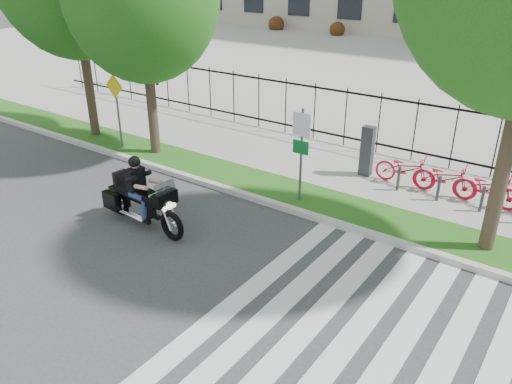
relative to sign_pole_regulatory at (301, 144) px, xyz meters
The scene contains 11 objects.
ground 5.00m from the sign_pole_regulatory, 102.35° to the right, with size 120.00×120.00×0.00m, color #38383A.
curb 2.00m from the sign_pole_regulatory, 154.47° to the right, with size 60.00×0.20×0.15m, color #BAB8AF.
grass_verge 1.98m from the sign_pole_regulatory, 159.69° to the left, with size 60.00×1.50×0.15m, color #1F4E13.
sidewalk 3.47m from the sign_pole_regulatory, 109.25° to the left, with size 60.00×3.50×0.15m, color #A4A099.
plaza 20.52m from the sign_pole_regulatory, 92.81° to the left, with size 80.00×34.00×0.10m, color #A4A099.
crosswalk_stripes 6.21m from the sign_pole_regulatory, 50.15° to the right, with size 5.70×8.00×0.01m, color silver, non-canonical shape.
iron_fence 4.77m from the sign_pole_regulatory, 102.24° to the left, with size 30.00×0.06×2.00m, color black, non-canonical shape.
lamp_post_left 15.04m from the sign_pole_regulatory, 150.28° to the left, with size 1.06×0.70×4.25m.
sign_pole_regulatory is the anchor object (origin of this frame).
sign_pole_warning 7.09m from the sign_pole_regulatory, behind, with size 0.78×0.09×2.49m.
motorcycle_rider 4.20m from the sign_pole_regulatory, 128.13° to the right, with size 2.81×0.87×2.17m.
Camera 1 is at (7.07, -5.85, 6.03)m, focal length 35.00 mm.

